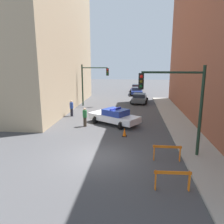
{
  "coord_description": "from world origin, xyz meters",
  "views": [
    {
      "loc": [
        2.11,
        -11.81,
        5.47
      ],
      "look_at": [
        0.28,
        6.22,
        1.32
      ],
      "focal_mm": 35.0,
      "sensor_mm": 36.0,
      "label": 1
    }
  ],
  "objects_px": {
    "barrier_mid": "(167,150)",
    "traffic_cone": "(124,132)",
    "traffic_light_near": "(181,97)",
    "parked_car_far": "(137,88)",
    "pedestrian_crossing": "(85,117)",
    "pedestrian_corner": "(72,108)",
    "parked_car_near": "(139,98)",
    "traffic_light_far": "(91,79)",
    "barrier_front": "(173,177)",
    "parked_car_mid": "(137,91)",
    "police_car": "(114,116)"
  },
  "relations": [
    {
      "from": "barrier_mid",
      "to": "traffic_cone",
      "type": "relative_size",
      "value": 2.44
    },
    {
      "from": "traffic_light_near",
      "to": "parked_car_far",
      "type": "distance_m",
      "value": 30.21
    },
    {
      "from": "parked_car_far",
      "to": "traffic_cone",
      "type": "xyz_separation_m",
      "value": [
        -1.13,
        -26.79,
        -0.36
      ]
    },
    {
      "from": "pedestrian_crossing",
      "to": "pedestrian_corner",
      "type": "height_order",
      "value": "same"
    },
    {
      "from": "pedestrian_crossing",
      "to": "traffic_cone",
      "type": "relative_size",
      "value": 2.53
    },
    {
      "from": "parked_car_near",
      "to": "pedestrian_corner",
      "type": "distance_m",
      "value": 10.95
    },
    {
      "from": "traffic_light_far",
      "to": "barrier_front",
      "type": "relative_size",
      "value": 3.25
    },
    {
      "from": "parked_car_near",
      "to": "pedestrian_crossing",
      "type": "bearing_deg",
      "value": -106.74
    },
    {
      "from": "pedestrian_corner",
      "to": "parked_car_mid",
      "type": "bearing_deg",
      "value": 20.49
    },
    {
      "from": "pedestrian_crossing",
      "to": "barrier_mid",
      "type": "height_order",
      "value": "pedestrian_crossing"
    },
    {
      "from": "police_car",
      "to": "parked_car_mid",
      "type": "xyz_separation_m",
      "value": [
        2.13,
        18.52,
        -0.05
      ]
    },
    {
      "from": "traffic_light_near",
      "to": "parked_car_near",
      "type": "bearing_deg",
      "value": 96.15
    },
    {
      "from": "parked_car_far",
      "to": "traffic_light_near",
      "type": "bearing_deg",
      "value": -82.42
    },
    {
      "from": "traffic_light_near",
      "to": "parked_car_far",
      "type": "height_order",
      "value": "traffic_light_near"
    },
    {
      "from": "pedestrian_crossing",
      "to": "traffic_cone",
      "type": "xyz_separation_m",
      "value": [
        3.54,
        -2.24,
        -0.54
      ]
    },
    {
      "from": "police_car",
      "to": "parked_car_far",
      "type": "bearing_deg",
      "value": 28.12
    },
    {
      "from": "police_car",
      "to": "traffic_cone",
      "type": "distance_m",
      "value": 3.42
    },
    {
      "from": "parked_car_mid",
      "to": "pedestrian_corner",
      "type": "distance_m",
      "value": 17.36
    },
    {
      "from": "police_car",
      "to": "pedestrian_crossing",
      "type": "distance_m",
      "value": 2.67
    },
    {
      "from": "parked_car_near",
      "to": "barrier_mid",
      "type": "bearing_deg",
      "value": -80.36
    },
    {
      "from": "traffic_light_near",
      "to": "police_car",
      "type": "relative_size",
      "value": 1.05
    },
    {
      "from": "pedestrian_crossing",
      "to": "traffic_light_far",
      "type": "bearing_deg",
      "value": 26.67
    },
    {
      "from": "police_car",
      "to": "barrier_front",
      "type": "xyz_separation_m",
      "value": [
        3.45,
        -10.14,
        -0.11
      ]
    },
    {
      "from": "pedestrian_crossing",
      "to": "barrier_front",
      "type": "relative_size",
      "value": 1.04
    },
    {
      "from": "barrier_mid",
      "to": "police_car",
      "type": "bearing_deg",
      "value": 116.94
    },
    {
      "from": "traffic_light_near",
      "to": "parked_car_far",
      "type": "xyz_separation_m",
      "value": [
        -2.14,
        30.0,
        -2.86
      ]
    },
    {
      "from": "barrier_mid",
      "to": "traffic_cone",
      "type": "height_order",
      "value": "barrier_mid"
    },
    {
      "from": "traffic_light_near",
      "to": "parked_car_mid",
      "type": "xyz_separation_m",
      "value": [
        -2.2,
        24.96,
        -2.86
      ]
    },
    {
      "from": "traffic_light_near",
      "to": "barrier_front",
      "type": "distance_m",
      "value": 4.79
    },
    {
      "from": "parked_car_mid",
      "to": "barrier_front",
      "type": "height_order",
      "value": "parked_car_mid"
    },
    {
      "from": "parked_car_near",
      "to": "parked_car_far",
      "type": "height_order",
      "value": "same"
    },
    {
      "from": "traffic_light_far",
      "to": "pedestrian_corner",
      "type": "relative_size",
      "value": 3.13
    },
    {
      "from": "barrier_front",
      "to": "barrier_mid",
      "type": "height_order",
      "value": "same"
    },
    {
      "from": "pedestrian_corner",
      "to": "parked_car_near",
      "type": "bearing_deg",
      "value": 2.91
    },
    {
      "from": "parked_car_mid",
      "to": "parked_car_far",
      "type": "xyz_separation_m",
      "value": [
        0.06,
        5.04,
        0.0
      ]
    },
    {
      "from": "traffic_light_near",
      "to": "traffic_light_far",
      "type": "height_order",
      "value": "traffic_light_near"
    },
    {
      "from": "barrier_mid",
      "to": "traffic_cone",
      "type": "distance_m",
      "value": 4.71
    },
    {
      "from": "parked_car_far",
      "to": "barrier_front",
      "type": "distance_m",
      "value": 33.72
    },
    {
      "from": "police_car",
      "to": "parked_car_far",
      "type": "distance_m",
      "value": 23.66
    },
    {
      "from": "traffic_light_near",
      "to": "police_car",
      "type": "height_order",
      "value": "traffic_light_near"
    },
    {
      "from": "parked_car_near",
      "to": "barrier_front",
      "type": "relative_size",
      "value": 2.79
    },
    {
      "from": "traffic_light_far",
      "to": "barrier_mid",
      "type": "relative_size",
      "value": 3.25
    },
    {
      "from": "traffic_light_far",
      "to": "pedestrian_corner",
      "type": "height_order",
      "value": "traffic_light_far"
    },
    {
      "from": "police_car",
      "to": "parked_car_near",
      "type": "xyz_separation_m",
      "value": [
        2.46,
        10.85,
        -0.05
      ]
    },
    {
      "from": "traffic_light_near",
      "to": "barrier_front",
      "type": "xyz_separation_m",
      "value": [
        -0.88,
        -3.7,
        -2.91
      ]
    },
    {
      "from": "traffic_light_near",
      "to": "pedestrian_corner",
      "type": "relative_size",
      "value": 3.13
    },
    {
      "from": "parked_car_near",
      "to": "barrier_mid",
      "type": "distance_m",
      "value": 18.05
    },
    {
      "from": "traffic_light_near",
      "to": "pedestrian_crossing",
      "type": "height_order",
      "value": "traffic_light_near"
    },
    {
      "from": "barrier_front",
      "to": "traffic_cone",
      "type": "distance_m",
      "value": 7.32
    },
    {
      "from": "traffic_light_near",
      "to": "parked_car_mid",
      "type": "distance_m",
      "value": 25.22
    }
  ]
}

